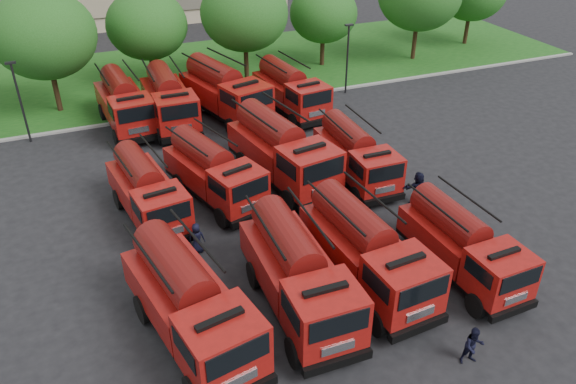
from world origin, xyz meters
The scene contains 27 objects.
ground centered at (0.00, 0.00, 0.00)m, with size 140.00×140.00×0.00m, color black.
lawn centered at (0.00, 26.00, 0.06)m, with size 70.00×16.00×0.12m, color #144813.
curb centered at (0.00, 17.90, 0.07)m, with size 70.00×0.30×0.14m, color gray.
tree_2 centered at (-8.00, 21.50, 5.35)m, with size 6.72×6.72×8.22m.
tree_3 centered at (-1.00, 24.00, 4.68)m, with size 5.88×5.88×7.19m.
tree_4 centered at (6.00, 22.50, 5.22)m, with size 6.55×6.55×8.01m.
tree_5 centered at (13.00, 23.50, 4.35)m, with size 5.46×5.46×6.68m.
lamp_post_0 centered at (-10.00, 17.20, 2.90)m, with size 0.60×0.25×5.11m.
lamp_post_1 centered at (12.00, 17.20, 2.90)m, with size 0.60×0.25×5.11m.
fire_truck_0 centered at (-4.62, -2.85, 1.70)m, with size 3.92×7.78×3.38m.
fire_truck_1 centered at (-0.41, -2.79, 1.68)m, with size 2.82×7.40×3.34m.
fire_truck_2 centered at (2.73, -2.49, 1.67)m, with size 3.11×7.46×3.32m.
fire_truck_3 centered at (6.75, -3.43, 1.48)m, with size 2.59×6.57×2.95m.
fire_truck_4 centered at (-4.62, 5.79, 1.52)m, with size 3.18×6.87×3.01m.
fire_truck_5 centered at (-1.16, 6.36, 1.56)m, with size 4.09×7.18×3.10m.
fire_truck_6 centered at (2.73, 6.77, 1.81)m, with size 4.02×8.26×3.60m.
fire_truck_7 centered at (6.47, 5.40, 1.51)m, with size 2.53×6.65×3.01m.
fire_truck_8 centered at (-4.06, 17.15, 1.67)m, with size 3.13×7.47×3.32m.
fire_truck_9 centered at (-1.30, 16.50, 1.70)m, with size 2.81×7.47×3.39m.
fire_truck_10 centered at (2.39, 16.29, 1.82)m, with size 4.69×8.35×3.61m.
fire_truck_11 centered at (6.75, 15.36, 1.62)m, with size 3.31×7.34×3.23m.
firefighter_0 centered at (4.48, -5.22, 0.00)m, with size 0.58×0.42×1.59m, color #AA1E0D.
firefighter_1 centered at (4.16, -7.67, 0.00)m, with size 0.76×0.41×1.55m, color black.
firefighter_2 centered at (6.56, -2.27, 0.00)m, with size 1.00×0.57×1.71m, color black.
firefighter_3 centered at (7.79, -3.01, 0.00)m, with size 1.26×0.65×1.95m, color #AA1E0D.
firefighter_4 centered at (-3.15, 2.24, 0.00)m, with size 0.72×0.47×1.48m, color black.
firefighter_5 centered at (8.23, 1.98, 0.00)m, with size 1.68×0.72×1.81m, color black.
Camera 1 is at (-7.06, -18.09, 15.45)m, focal length 35.00 mm.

